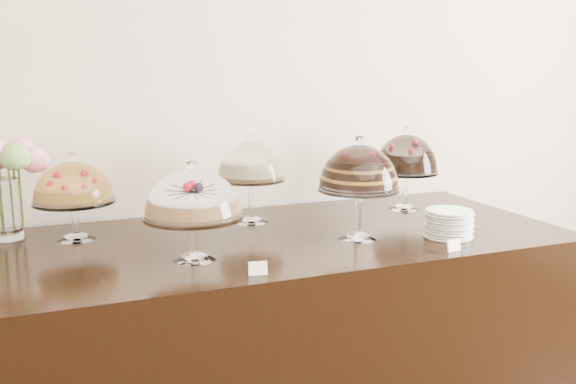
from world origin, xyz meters
name	(u,v)px	position (x,y,z in m)	size (l,w,h in m)	color
wall_back	(283,76)	(0.00, 3.00, 1.50)	(5.00, 0.04, 3.00)	beige
display_counter	(283,342)	(-0.22, 2.45, 0.45)	(2.20, 1.00, 0.90)	black
cake_stand_sugar_sponge	(193,198)	(-0.62, 2.27, 1.11)	(0.34, 0.34, 0.35)	white
cake_stand_choco_layer	(359,171)	(0.02, 2.29, 1.16)	(0.31, 0.31, 0.40)	white
cake_stand_cheesecake	(251,165)	(-0.27, 2.70, 1.14)	(0.29, 0.29, 0.38)	white
cake_stand_dark_choco	(406,158)	(0.47, 2.67, 1.14)	(0.29, 0.29, 0.38)	white
cake_stand_fruit_tart	(73,186)	(-0.97, 2.69, 1.10)	(0.31, 0.31, 0.33)	white
flower_vase	(4,172)	(-1.21, 2.79, 1.16)	(0.32, 0.25, 0.40)	white
plate_stack	(449,224)	(0.36, 2.18, 0.95)	(0.18, 0.18, 0.10)	white
price_card_left	(258,268)	(-0.47, 2.03, 0.92)	(0.06, 0.01, 0.04)	white
price_card_right	(454,246)	(0.26, 2.01, 0.92)	(0.06, 0.01, 0.04)	white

